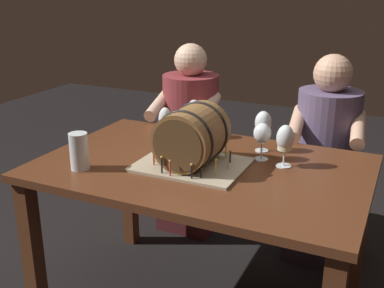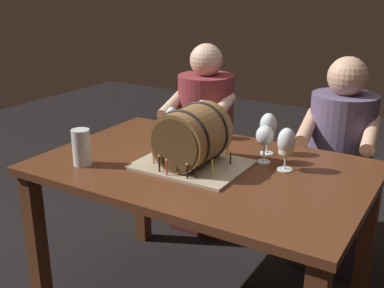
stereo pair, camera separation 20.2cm
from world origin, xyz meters
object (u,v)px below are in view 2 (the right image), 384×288
(wine_glass_empty, at_px, (265,136))
(wine_glass_red, at_px, (172,121))
(barrel_cake, at_px, (192,139))
(person_seated_left, at_px, (205,147))
(wine_glass_amber, at_px, (268,127))
(dining_table, at_px, (202,187))
(wine_glass_white, at_px, (286,143))
(person_seated_right, at_px, (337,174))
(beer_pint, at_px, (82,149))
(wine_glass_rose, at_px, (202,112))

(wine_glass_empty, relative_size, wine_glass_red, 0.90)
(barrel_cake, relative_size, person_seated_left, 0.39)
(wine_glass_red, bearing_deg, wine_glass_amber, 14.35)
(dining_table, distance_m, person_seated_left, 0.85)
(wine_glass_white, relative_size, person_seated_right, 0.16)
(barrel_cake, relative_size, wine_glass_white, 2.47)
(person_seated_right, bearing_deg, beer_pint, -130.31)
(wine_glass_rose, distance_m, beer_pint, 0.65)
(person_seated_left, bearing_deg, barrel_cake, -64.28)
(wine_glass_white, bearing_deg, wine_glass_amber, 134.10)
(wine_glass_white, height_order, person_seated_left, person_seated_left)
(person_seated_left, height_order, person_seated_right, person_seated_left)
(beer_pint, bearing_deg, wine_glass_empty, 33.30)
(wine_glass_empty, xyz_separation_m, wine_glass_amber, (-0.03, 0.11, 0.01))
(person_seated_left, relative_size, person_seated_right, 1.01)
(beer_pint, bearing_deg, wine_glass_red, 67.09)
(wine_glass_empty, bearing_deg, person_seated_right, 71.48)
(barrel_cake, height_order, person_seated_right, person_seated_right)
(person_seated_left, bearing_deg, dining_table, -61.28)
(person_seated_right, bearing_deg, wine_glass_amber, -115.69)
(beer_pint, bearing_deg, person_seated_right, 49.69)
(wine_glass_red, bearing_deg, person_seated_right, 40.64)
(barrel_cake, xyz_separation_m, person_seated_right, (0.44, 0.77, -0.34))
(barrel_cake, distance_m, wine_glass_empty, 0.32)
(wine_glass_white, distance_m, beer_pint, 0.87)
(wine_glass_empty, bearing_deg, wine_glass_red, -179.34)
(wine_glass_red, bearing_deg, wine_glass_white, -3.11)
(barrel_cake, xyz_separation_m, wine_glass_rose, (-0.16, 0.36, 0.01))
(wine_glass_amber, bearing_deg, dining_table, -123.51)
(dining_table, distance_m, wine_glass_amber, 0.41)
(dining_table, xyz_separation_m, wine_glass_rose, (-0.19, 0.33, 0.24))
(barrel_cake, relative_size, person_seated_right, 0.39)
(wine_glass_rose, height_order, wine_glass_amber, wine_glass_rose)
(barrel_cake, xyz_separation_m, wine_glass_white, (0.36, 0.16, -0.01))
(person_seated_left, bearing_deg, wine_glass_red, -76.49)
(wine_glass_rose, bearing_deg, wine_glass_white, -20.89)
(wine_glass_empty, height_order, wine_glass_amber, wine_glass_amber)
(dining_table, relative_size, person_seated_left, 1.21)
(dining_table, height_order, wine_glass_white, wine_glass_white)
(wine_glass_empty, xyz_separation_m, wine_glass_red, (-0.48, -0.01, -0.00))
(person_seated_left, bearing_deg, beer_pint, -92.44)
(wine_glass_empty, relative_size, beer_pint, 1.06)
(barrel_cake, bearing_deg, person_seated_left, 115.72)
(person_seated_left, bearing_deg, wine_glass_amber, -38.11)
(person_seated_right, bearing_deg, dining_table, -118.77)
(wine_glass_white, bearing_deg, wine_glass_red, 176.89)
(wine_glass_empty, bearing_deg, dining_table, -141.95)
(wine_glass_red, xyz_separation_m, beer_pint, (-0.18, -0.43, -0.05))
(wine_glass_amber, distance_m, person_seated_left, 0.82)
(beer_pint, relative_size, person_seated_right, 0.14)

